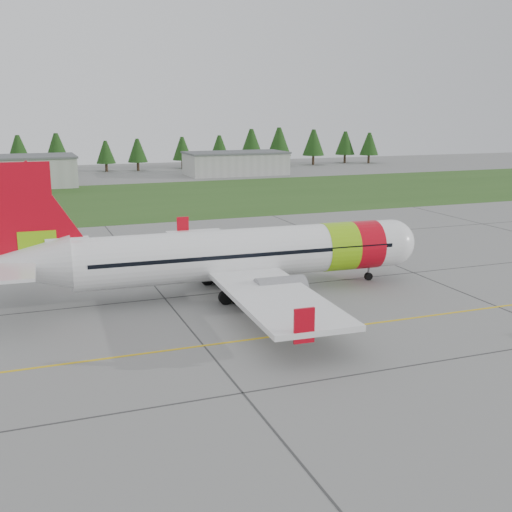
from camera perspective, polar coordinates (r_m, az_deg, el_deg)
name	(u,v)px	position (r m, az deg, el deg)	size (l,w,h in m)	color
ground	(460,358)	(44.24, 17.68, -8.62)	(320.00, 320.00, 0.00)	gray
aircraft	(233,255)	(55.83, -2.02, 0.13)	(39.20, 36.06, 11.87)	white
grass_strip	(170,198)	(117.97, -7.66, 5.14)	(320.00, 50.00, 0.03)	#30561E
taxi_guideline	(393,321)	(50.32, 12.06, -5.64)	(120.00, 0.25, 0.02)	gold
hangar_east	(236,164)	(158.99, -1.81, 8.18)	(24.00, 12.00, 5.20)	#A8A8A3
treeline	(120,152)	(172.28, -12.02, 9.07)	(160.00, 8.00, 10.00)	#1C3F14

